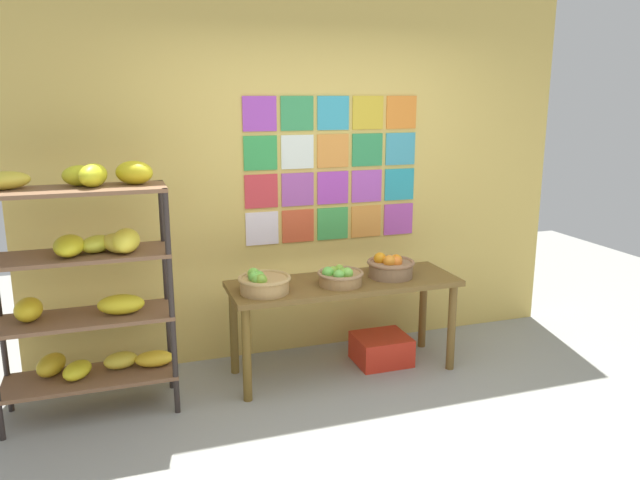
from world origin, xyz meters
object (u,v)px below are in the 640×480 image
at_px(display_table, 344,293).
at_px(fruit_basket_back_left, 391,267).
at_px(produce_crate_under_table, 381,349).
at_px(banana_shelf_unit, 88,273).
at_px(fruit_basket_centre, 263,283).
at_px(fruit_basket_right, 340,276).

distance_m(display_table, fruit_basket_back_left, 0.39).
xyz_separation_m(fruit_basket_back_left, produce_crate_under_table, (-0.03, 0.06, -0.67)).
relative_size(banana_shelf_unit, produce_crate_under_table, 3.99).
distance_m(fruit_basket_centre, produce_crate_under_table, 1.15).
xyz_separation_m(fruit_basket_right, produce_crate_under_table, (0.39, 0.13, -0.65)).
bearing_deg(produce_crate_under_table, fruit_basket_centre, -172.27).
xyz_separation_m(display_table, fruit_basket_centre, (-0.61, -0.08, 0.16)).
height_order(fruit_basket_right, produce_crate_under_table, fruit_basket_right).
height_order(display_table, fruit_basket_back_left, fruit_basket_back_left).
bearing_deg(fruit_basket_centre, display_table, 7.37).
distance_m(display_table, fruit_basket_centre, 0.63).
bearing_deg(display_table, banana_shelf_unit, -178.41).
bearing_deg(fruit_basket_right, display_table, 54.16).
bearing_deg(display_table, fruit_basket_centre, -172.63).
relative_size(banana_shelf_unit, fruit_basket_right, 4.92).
bearing_deg(fruit_basket_right, produce_crate_under_table, 19.01).
height_order(display_table, produce_crate_under_table, display_table).
relative_size(display_table, fruit_basket_right, 5.08).
relative_size(fruit_basket_back_left, fruit_basket_right, 1.07).
height_order(banana_shelf_unit, fruit_basket_right, banana_shelf_unit).
distance_m(display_table, produce_crate_under_table, 0.60).
height_order(fruit_basket_right, fruit_basket_centre, fruit_basket_centre).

